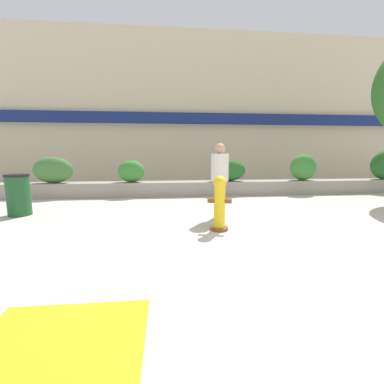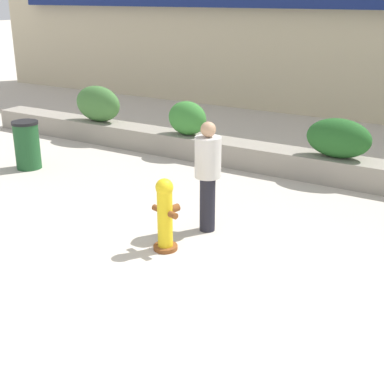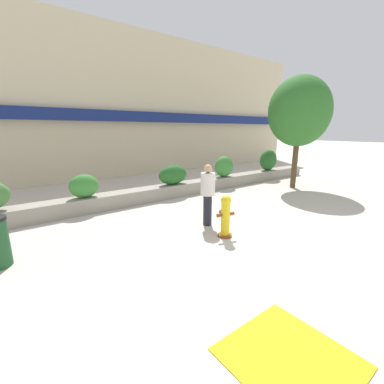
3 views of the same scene
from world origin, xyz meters
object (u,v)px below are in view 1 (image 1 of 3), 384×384
(hedge_bush_0, at_px, (53,170))
(hedge_bush_3, at_px, (303,167))
(pedestrian, at_px, (220,176))
(fire_hydrant, at_px, (220,203))
(hedge_bush_2, at_px, (228,170))
(trash_bin, at_px, (18,195))
(hedge_bush_1, at_px, (132,171))

(hedge_bush_0, bearing_deg, hedge_bush_3, 0.00)
(pedestrian, bearing_deg, hedge_bush_3, 40.68)
(hedge_bush_0, height_order, pedestrian, pedestrian)
(hedge_bush_0, height_order, hedge_bush_3, hedge_bush_3)
(pedestrian, bearing_deg, fire_hydrant, -101.43)
(hedge_bush_2, xyz_separation_m, pedestrian, (-1.00, -3.30, 0.11))
(hedge_bush_2, bearing_deg, trash_bin, -156.62)
(hedge_bush_2, relative_size, trash_bin, 1.25)
(hedge_bush_0, relative_size, trash_bin, 1.29)
(hedge_bush_0, xyz_separation_m, hedge_bush_2, (6.01, 0.00, -0.06))
(fire_hydrant, bearing_deg, trash_bin, 160.03)
(hedge_bush_0, xyz_separation_m, trash_bin, (0.20, -2.51, -0.43))
(fire_hydrant, bearing_deg, hedge_bush_1, 118.01)
(hedge_bush_3, bearing_deg, hedge_bush_1, 180.00)
(hedge_bush_2, bearing_deg, hedge_bush_3, 0.00)
(hedge_bush_1, bearing_deg, hedge_bush_0, 180.00)
(hedge_bush_3, relative_size, trash_bin, 0.95)
(fire_hydrant, height_order, trash_bin, fire_hydrant)
(hedge_bush_2, bearing_deg, hedge_bush_1, 180.00)
(hedge_bush_1, distance_m, hedge_bush_3, 6.25)
(hedge_bush_2, bearing_deg, pedestrian, -106.92)
(hedge_bush_2, relative_size, fire_hydrant, 1.17)
(hedge_bush_2, xyz_separation_m, fire_hydrant, (-1.19, -4.20, -0.33))
(hedge_bush_1, height_order, fire_hydrant, hedge_bush_1)
(fire_hydrant, bearing_deg, hedge_bush_0, 138.99)
(hedge_bush_2, height_order, hedge_bush_3, hedge_bush_3)
(hedge_bush_0, xyz_separation_m, hedge_bush_1, (2.59, 0.00, -0.06))
(hedge_bush_3, relative_size, pedestrian, 0.56)
(hedge_bush_3, bearing_deg, hedge_bush_0, 180.00)
(hedge_bush_0, bearing_deg, fire_hydrant, -41.01)
(hedge_bush_1, xyz_separation_m, trash_bin, (-2.40, -2.51, -0.37))
(pedestrian, height_order, trash_bin, pedestrian)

